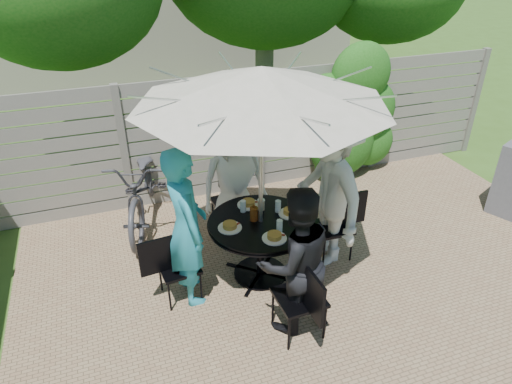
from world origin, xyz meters
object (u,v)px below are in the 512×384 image
object	(u,v)px
glass_front	(279,226)
syrup_jug	(254,214)
bicycle	(145,186)
person_back	(234,181)
plate_front	(274,237)
chair_front	(299,312)
chair_right	(333,238)
umbrella	(261,85)
chair_left	(179,279)
plate_left	(230,226)
plate_back	(248,204)
glass_back	(243,206)
person_left	(186,227)
patio_table	(261,238)
glass_right	(278,206)
coffee_cup	(261,205)
plate_right	(290,212)
chair_back	(231,214)
person_front	(295,262)
person_right	(327,192)

from	to	relation	value
glass_front	syrup_jug	size ratio (longest dim) A/B	0.88
bicycle	person_back	bearing A→B (deg)	-21.95
plate_front	glass_front	world-z (taller)	glass_front
chair_front	chair_right	bearing A→B (deg)	-43.87
syrup_jug	umbrella	bearing A→B (deg)	-36.77
chair_left	bicycle	size ratio (longest dim) A/B	0.41
umbrella	bicycle	distance (m)	2.62
person_back	plate_left	distance (m)	0.91
plate_back	bicycle	size ratio (longest dim) A/B	0.13
glass_back	chair_left	bearing A→B (deg)	-160.11
person_left	umbrella	bearing A→B (deg)	-90.00
patio_table	syrup_jug	size ratio (longest dim) A/B	7.63
person_left	glass_right	xyz separation A→B (m)	(1.08, 0.16, -0.07)
umbrella	plate_left	world-z (taller)	umbrella
plate_left	bicycle	distance (m)	1.82
person_back	glass_front	distance (m)	1.09
glass_back	glass_right	distance (m)	0.40
coffee_cup	plate_front	bearing A→B (deg)	-96.75
plate_right	bicycle	xyz separation A→B (m)	(-1.42, 1.62, -0.24)
patio_table	syrup_jug	xyz separation A→B (m)	(-0.06, 0.05, 0.31)
person_back	coffee_cup	xyz separation A→B (m)	(0.13, -0.60, -0.03)
chair_left	chair_front	xyz separation A→B (m)	(1.01, -0.91, 0.02)
chair_left	plate_left	world-z (taller)	chair_left
person_back	glass_back	xyz separation A→B (m)	(-0.07, -0.58, -0.02)
chair_left	plate_front	size ratio (longest dim) A/B	3.24
chair_right	chair_back	bearing A→B (deg)	-39.56
person_front	plate_right	xyz separation A→B (m)	(0.32, 0.85, -0.01)
chair_front	person_front	world-z (taller)	person_front
person_right	plate_back	distance (m)	0.92
person_left	coffee_cup	world-z (taller)	person_left
patio_table	plate_left	world-z (taller)	plate_left
plate_front	coffee_cup	distance (m)	0.59
chair_left	coffee_cup	xyz separation A→B (m)	(1.05, 0.28, 0.57)
glass_back	syrup_jug	distance (m)	0.21
person_right	coffee_cup	world-z (taller)	person_right
person_front	coffee_cup	xyz separation A→B (m)	(0.04, 1.05, 0.02)
coffee_cup	person_left	bearing A→B (deg)	-163.66
person_right	plate_back	xyz separation A→B (m)	(-0.85, 0.32, -0.16)
glass_back	glass_right	bearing A→B (deg)	-19.96
umbrella	glass_front	size ratio (longest dim) A/B	19.07
plate_back	plate_front	distance (m)	0.72
plate_right	glass_back	xyz separation A→B (m)	(-0.48, 0.23, 0.05)
plate_back	glass_front	bearing A→B (deg)	-77.36
plate_back	plate_right	bearing A→B (deg)	-41.96
person_right	coffee_cup	xyz separation A→B (m)	(-0.74, 0.18, -0.13)
patio_table	plate_back	distance (m)	0.44
person_back	chair_right	distance (m)	1.40
umbrella	chair_right	world-z (taller)	umbrella
umbrella	glass_right	world-z (taller)	umbrella
plate_right	chair_back	bearing A→B (deg)	113.49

